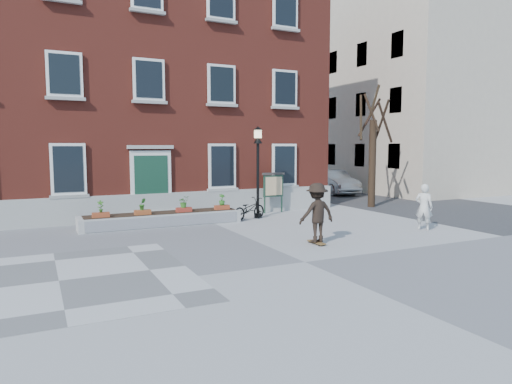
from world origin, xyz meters
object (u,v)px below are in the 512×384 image
bystander (424,207)px  skateboarder (317,213)px  bicycle (249,209)px  notice_board (273,186)px  lamp_post (258,159)px  parked_car (334,182)px

bystander → skateboarder: 4.89m
bicycle → skateboarder: bearing=159.1°
bystander → notice_board: (-2.87, 6.35, 0.40)m
lamp_post → notice_board: bearing=38.1°
bicycle → parked_car: parked_car is taller
bystander → lamp_post: bearing=3.6°
bicycle → bystander: (4.76, -4.97, 0.40)m
bystander → skateboarder: bearing=59.0°
parked_car → notice_board: (-7.59, -5.85, 0.50)m
parked_car → bicycle: bearing=-133.5°
bicycle → bystander: size_ratio=1.01×
bicycle → parked_car: bearing=-72.2°
lamp_post → parked_car: bearing=37.7°
parked_car → notice_board: 9.59m
parked_car → bystander: size_ratio=2.71×
parked_car → lamp_post: size_ratio=1.18×
lamp_post → skateboarder: size_ratio=2.03×
skateboarder → parked_car: bearing=52.5°
bicycle → bystander: bearing=-155.8°
bicycle → notice_board: size_ratio=0.93×
lamp_post → skateboarder: 5.88m
lamp_post → bicycle: bearing=-148.6°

